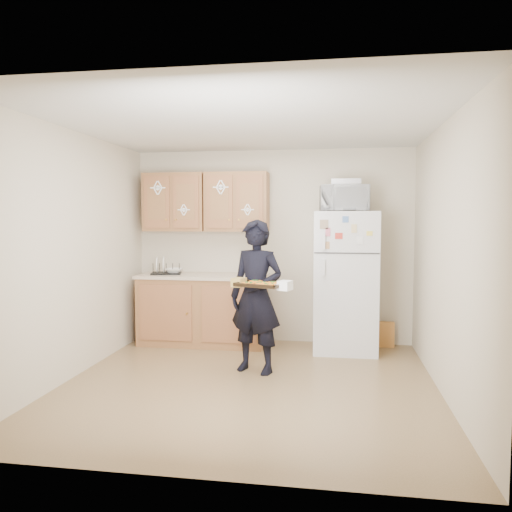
% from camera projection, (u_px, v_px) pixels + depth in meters
% --- Properties ---
extents(floor, '(3.60, 3.60, 0.00)m').
position_uv_depth(floor, '(249.00, 384.00, 4.86)').
color(floor, brown).
rests_on(floor, ground).
extents(ceiling, '(3.60, 3.60, 0.00)m').
position_uv_depth(ceiling, '(248.00, 124.00, 4.67)').
color(ceiling, silver).
rests_on(ceiling, wall_back).
extents(wall_back, '(3.60, 0.04, 2.50)m').
position_uv_depth(wall_back, '(272.00, 246.00, 6.54)').
color(wall_back, beige).
rests_on(wall_back, floor).
extents(wall_front, '(3.60, 0.04, 2.50)m').
position_uv_depth(wall_front, '(197.00, 279.00, 2.99)').
color(wall_front, beige).
rests_on(wall_front, floor).
extents(wall_left, '(0.04, 3.60, 2.50)m').
position_uv_depth(wall_left, '(74.00, 255.00, 5.05)').
color(wall_left, beige).
rests_on(wall_left, floor).
extents(wall_right, '(0.04, 3.60, 2.50)m').
position_uv_depth(wall_right, '(445.00, 259.00, 4.49)').
color(wall_right, beige).
rests_on(wall_right, floor).
extents(refrigerator, '(0.75, 0.70, 1.70)m').
position_uv_depth(refrigerator, '(346.00, 282.00, 6.06)').
color(refrigerator, silver).
rests_on(refrigerator, floor).
extents(base_cabinet, '(1.60, 0.60, 0.86)m').
position_uv_depth(base_cabinet, '(203.00, 311.00, 6.42)').
color(base_cabinet, brown).
rests_on(base_cabinet, floor).
extents(countertop, '(1.64, 0.64, 0.04)m').
position_uv_depth(countertop, '(203.00, 276.00, 6.39)').
color(countertop, beige).
rests_on(countertop, base_cabinet).
extents(upper_cab_left, '(0.80, 0.33, 0.75)m').
position_uv_depth(upper_cab_left, '(175.00, 202.00, 6.51)').
color(upper_cab_left, brown).
rests_on(upper_cab_left, wall_back).
extents(upper_cab_right, '(0.80, 0.33, 0.75)m').
position_uv_depth(upper_cab_right, '(237.00, 202.00, 6.38)').
color(upper_cab_right, brown).
rests_on(upper_cab_right, wall_back).
extents(cereal_box, '(0.20, 0.07, 0.32)m').
position_uv_depth(cereal_box, '(386.00, 334.00, 6.26)').
color(cereal_box, '#F1BA55').
rests_on(cereal_box, floor).
extents(person, '(0.68, 0.55, 1.60)m').
position_uv_depth(person, '(256.00, 296.00, 5.21)').
color(person, black).
rests_on(person, floor).
extents(baking_tray, '(0.53, 0.46, 0.04)m').
position_uv_depth(baking_tray, '(261.00, 285.00, 4.90)').
color(baking_tray, black).
rests_on(baking_tray, person).
extents(pizza_front_left, '(0.15, 0.15, 0.02)m').
position_uv_depth(pizza_front_left, '(248.00, 283.00, 4.89)').
color(pizza_front_left, orange).
rests_on(pizza_front_left, baking_tray).
extents(pizza_front_right, '(0.15, 0.15, 0.02)m').
position_uv_depth(pizza_front_right, '(268.00, 285.00, 4.79)').
color(pizza_front_right, orange).
rests_on(pizza_front_right, baking_tray).
extents(pizza_back_left, '(0.15, 0.15, 0.02)m').
position_uv_depth(pizza_back_left, '(255.00, 282.00, 5.02)').
color(pizza_back_left, orange).
rests_on(pizza_back_left, baking_tray).
extents(pizza_back_right, '(0.15, 0.15, 0.02)m').
position_uv_depth(pizza_back_right, '(274.00, 283.00, 4.92)').
color(pizza_back_right, orange).
rests_on(pizza_back_right, baking_tray).
extents(pizza_center, '(0.15, 0.15, 0.02)m').
position_uv_depth(pizza_center, '(261.00, 283.00, 4.90)').
color(pizza_center, orange).
rests_on(pizza_center, baking_tray).
extents(microwave, '(0.60, 0.44, 0.31)m').
position_uv_depth(microwave, '(344.00, 198.00, 5.94)').
color(microwave, silver).
rests_on(microwave, refrigerator).
extents(foil_pan, '(0.35, 0.24, 0.07)m').
position_uv_depth(foil_pan, '(346.00, 182.00, 5.95)').
color(foil_pan, silver).
rests_on(foil_pan, microwave).
extents(dish_rack, '(0.43, 0.36, 0.15)m').
position_uv_depth(dish_rack, '(166.00, 268.00, 6.43)').
color(dish_rack, black).
rests_on(dish_rack, countertop).
extents(bowl, '(0.26, 0.26, 0.06)m').
position_uv_depth(bowl, '(174.00, 270.00, 6.42)').
color(bowl, white).
rests_on(bowl, dish_rack).
extents(soap_bottle, '(0.10, 0.10, 0.18)m').
position_uv_depth(soap_bottle, '(256.00, 269.00, 6.19)').
color(soap_bottle, silver).
rests_on(soap_bottle, countertop).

